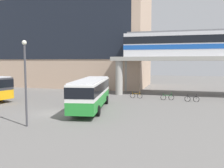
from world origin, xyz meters
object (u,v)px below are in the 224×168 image
(bicycle_green, at_px, (167,97))
(bicycle_black, at_px, (192,99))
(bus_main, at_px, (91,91))
(bicycle_orange, at_px, (136,96))
(station_building, at_px, (73,37))
(train, at_px, (208,43))

(bicycle_green, bearing_deg, bicycle_black, -11.82)
(bus_main, distance_m, bicycle_orange, 9.93)
(bus_main, distance_m, bicycle_black, 13.39)
(station_building, xyz_separation_m, bicycle_green, (20.45, -15.41, -9.81))
(train, xyz_separation_m, bus_main, (-12.74, -14.74, -5.76))
(bus_main, relative_size, bicycle_orange, 6.35)
(bicycle_orange, bearing_deg, train, 29.70)
(station_building, xyz_separation_m, train, (25.78, -9.49, -2.42))
(train, distance_m, bus_main, 20.32)
(bus_main, height_order, bicycle_black, bus_main)
(train, bearing_deg, bus_main, -130.84)
(station_building, relative_size, bicycle_orange, 17.33)
(bicycle_black, height_order, bicycle_orange, same)
(bus_main, relative_size, bicycle_green, 6.45)
(bus_main, xyz_separation_m, bicycle_black, (10.48, 8.18, -1.63))
(bus_main, bearing_deg, bicycle_orange, 71.18)
(bicycle_black, relative_size, bicycle_orange, 1.00)
(station_building, bearing_deg, bicycle_green, -37.00)
(bicycle_green, relative_size, bicycle_orange, 0.98)
(bus_main, height_order, bicycle_orange, bus_main)
(bicycle_green, bearing_deg, bicycle_orange, 173.93)
(train, relative_size, bus_main, 2.19)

